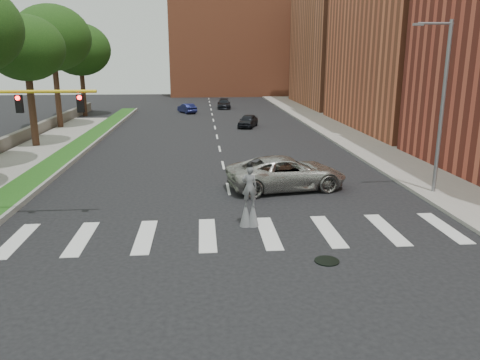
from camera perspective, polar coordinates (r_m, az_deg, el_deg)
The scene contains 19 objects.
ground_plane at distance 18.82m, azimuth 0.00°, elevation -7.69°, with size 160.00×160.00×0.00m, color black.
grass_median at distance 39.31m, azimuth -19.53°, elevation 3.52°, with size 2.00×60.00×0.25m, color #1B4B15.
median_curb at distance 39.05m, azimuth -18.04°, elevation 3.60°, with size 0.20×60.00×0.28m, color gray.
sidewalk_right at distance 45.14m, azimuth 13.36°, elevation 5.27°, with size 5.00×90.00×0.18m, color gray.
stone_wall at distance 42.82m, azimuth -26.07°, elevation 4.30°, with size 0.50×56.00×1.10m, color #605A52.
manhole at distance 17.50m, azimuth 10.54°, elevation -9.67°, with size 0.90×0.90×0.04m, color black.
building_mid at distance 53.05m, azimuth 22.77°, elevation 18.84°, with size 16.00×22.00×24.00m, color #BF5F3C.
building_far at distance 75.15m, azimuth 14.01°, elevation 16.43°, with size 16.00×22.00×20.00m, color #B06140.
building_backdrop at distance 95.65m, azimuth -0.30°, elevation 15.78°, with size 26.00×14.00×18.00m, color #BF5F3C.
streetlight at distance 26.50m, azimuth 23.30°, elevation 8.60°, with size 2.05×0.20×9.00m.
traffic_signal at distance 22.19m, azimuth -26.90°, elevation 5.30°, with size 5.30×0.23×6.20m.
stilt_performer at distance 20.29m, azimuth 1.15°, elevation -2.56°, with size 0.84×0.54×2.89m.
suv_crossing at distance 26.26m, azimuth 5.71°, elevation 0.86°, with size 3.06×6.65×1.85m, color #A8A59F.
car_near at distance 50.01m, azimuth 0.98°, elevation 7.23°, with size 1.59×3.95×1.35m, color black.
car_mid at distance 63.47m, azimuth -6.48°, elevation 8.69°, with size 1.34×3.85×1.27m, color #161B4D.
car_far at distance 68.89m, azimuth -1.98°, elevation 9.26°, with size 1.85×4.56×1.32m, color black.
tree_3 at distance 41.54m, azimuth -24.69°, elevation 14.35°, with size 6.02×6.02×10.46m.
tree_4 at distance 52.11m, azimuth -21.94°, elevation 15.75°, with size 7.62×7.62×12.33m.
tree_5 at distance 62.73m, azimuth -18.95°, elevation 14.79°, with size 7.47×7.47×11.31m.
Camera 1 is at (-1.44, -17.34, 7.16)m, focal length 35.00 mm.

